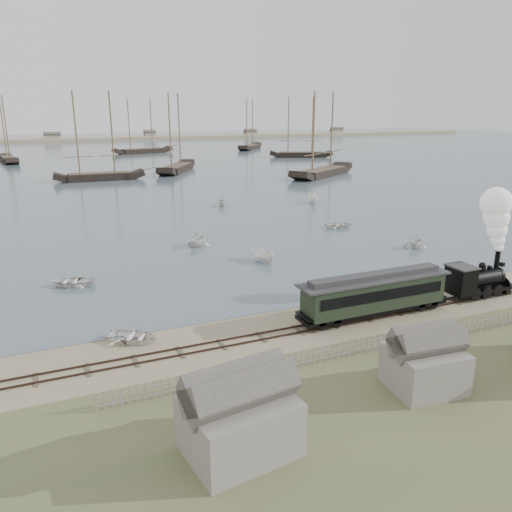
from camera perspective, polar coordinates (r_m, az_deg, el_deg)
name	(u,v)px	position (r m, az deg, el deg)	size (l,w,h in m)	color
ground	(298,318)	(39.73, 4.77, -7.11)	(600.00, 600.00, 0.00)	gray
harbor_water	(88,153)	(203.43, -18.62, 11.12)	(600.00, 336.00, 0.06)	#40505C
rail_track	(310,328)	(38.12, 6.19, -8.14)	(120.00, 1.80, 0.16)	#33211C
picket_fence_west	(257,377)	(31.56, 0.12, -13.67)	(19.00, 0.10, 1.20)	slate
picket_fence_east	(492,329)	(41.75, 25.35, -7.53)	(15.00, 0.10, 1.20)	slate
shed_left	(240,451)	(25.84, -1.87, -21.35)	(5.00, 4.00, 4.10)	slate
shed_mid	(422,388)	(32.04, 18.48, -14.11)	(4.00, 3.50, 3.60)	slate
far_spit	(73,141)	(283.04, -20.14, 12.23)	(500.00, 20.00, 1.80)	tan
locomotive	(493,249)	(47.71, 25.43, 0.73)	(7.35, 2.75, 9.17)	black
passenger_coach	(375,293)	(40.33, 13.40, -4.10)	(12.93, 2.49, 3.14)	black
beached_dinghy	(133,337)	(36.76, -13.91, -8.93)	(3.74, 2.67, 0.77)	silver
rowboat_1	(197,239)	(60.09, -6.72, 1.97)	(3.40, 2.93, 1.79)	silver
rowboat_2	(262,255)	(53.71, 0.75, 0.08)	(3.41, 1.28, 1.32)	silver
rowboat_3	(340,225)	(70.18, 9.52, 3.54)	(3.84, 2.74, 0.79)	silver
rowboat_4	(416,241)	(61.91, 17.86, 1.66)	(3.20, 2.76, 1.69)	silver
rowboat_5	(313,199)	(88.37, 6.52, 6.54)	(3.99, 1.50, 1.54)	silver
rowboat_7	(222,201)	(85.06, -3.95, 6.28)	(3.25, 2.80, 1.71)	silver
rowboat_8	(72,281)	(49.45, -20.29, -2.72)	(4.04, 2.88, 0.84)	silver
schooner_2	(96,136)	(121.30, -17.79, 12.93)	(20.15, 4.65, 20.00)	black
schooner_3	(175,133)	(134.12, -9.21, 13.74)	(22.05, 5.09, 20.00)	black
schooner_4	(324,134)	(124.98, 7.76, 13.62)	(25.43, 5.87, 20.00)	black
schooner_5	(302,127)	(174.62, 5.24, 14.45)	(21.32, 4.92, 20.00)	black
schooner_7	(5,129)	(173.96, -26.80, 12.81)	(18.88, 4.36, 20.00)	black
schooner_8	(141,126)	(194.68, -12.96, 14.31)	(22.65, 5.23, 20.00)	black
schooner_9	(250,124)	(209.46, -0.69, 14.83)	(21.28, 4.91, 20.00)	black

